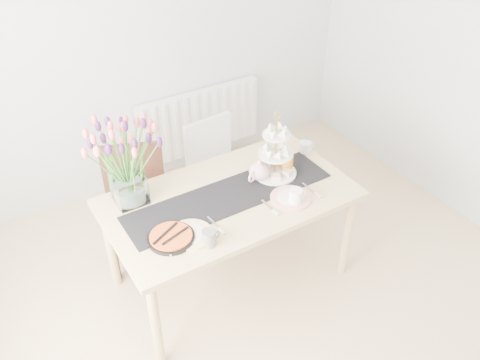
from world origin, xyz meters
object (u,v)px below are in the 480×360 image
dining_table (230,205)px  cream_jug (305,147)px  teapot (259,171)px  tart_tin (171,238)px  mug_grey (209,238)px  mug_orange (286,163)px  chair_brown (136,197)px  plate_left (190,235)px  plate_right (290,198)px  radiator (200,121)px  tulip_vase (123,150)px  mug_white (295,197)px  cake_stand (275,159)px  chair_white (216,164)px

dining_table → cream_jug: 0.76m
dining_table → teapot: teapot is taller
tart_tin → mug_grey: 0.23m
dining_table → cream_jug: (0.73, 0.16, 0.12)m
cream_jug → mug_orange: (-0.24, -0.10, 0.01)m
chair_brown → cream_jug: size_ratio=10.66×
plate_left → plate_right: (0.71, -0.03, -0.00)m
radiator → tulip_vase: (-1.09, -1.15, 0.68)m
tulip_vase → mug_white: 1.10m
cake_stand → mug_orange: bearing=5.2°
teapot → plate_right: size_ratio=0.85×
cream_jug → mug_white: size_ratio=0.82×
plate_left → chair_brown: bearing=93.1°
cake_stand → mug_grey: size_ratio=4.36×
mug_white → chair_brown: bearing=135.7°
tulip_vase → plate_left: size_ratio=2.57×
plate_left → radiator: bearing=60.7°
radiator → mug_orange: 1.42m
chair_white → mug_grey: size_ratio=8.49×
plate_left → plate_right: size_ratio=1.03×
radiator → cake_stand: size_ratio=2.76×
mug_white → plate_left: 0.71m
radiator → dining_table: same height
mug_orange → radiator: bearing=31.5°
chair_white → teapot: size_ratio=3.81×
cake_stand → plate_right: size_ratio=1.65×
cream_jug → plate_left: cream_jug is taller
cream_jug → mug_grey: bearing=-148.7°
plate_right → dining_table: bearing=144.4°
teapot → tart_tin: size_ratio=0.80×
tart_tin → chair_brown: bearing=85.0°
mug_white → mug_orange: (0.17, 0.34, 0.00)m
teapot → mug_orange: teapot is taller
tart_tin → mug_white: bearing=-7.3°
cream_jug → plate_right: cream_jug is taller
cream_jug → plate_right: bearing=-130.2°
dining_table → chair_brown: (-0.43, 0.61, -0.15)m
dining_table → mug_white: (0.32, -0.28, 0.13)m
chair_white → tart_tin: 1.21m
mug_white → mug_grey: bearing=-170.6°
plate_left → teapot: bearing=21.3°
radiator → mug_grey: mug_grey is taller
chair_white → cake_stand: 0.76m
tulip_vase → cake_stand: size_ratio=1.60×
cake_stand → teapot: bearing=177.6°
chair_brown → mug_orange: chair_brown is taller
chair_white → mug_white: 1.03m
teapot → plate_right: 0.29m
mug_white → plate_left: size_ratio=0.38×
chair_white → cake_stand: (0.10, -0.65, 0.38)m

